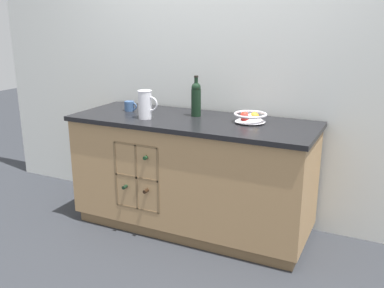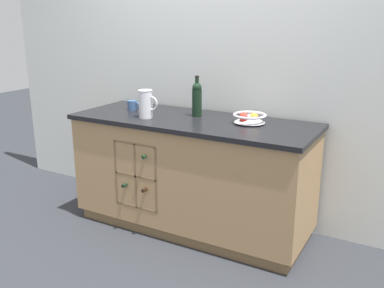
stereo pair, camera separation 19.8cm
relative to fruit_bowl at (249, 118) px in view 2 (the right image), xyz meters
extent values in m
plane|color=#2D3035|center=(-0.43, -0.08, -0.94)|extent=(14.00, 14.00, 0.00)
cube|color=silver|center=(-0.43, 0.32, 0.34)|extent=(4.40, 0.06, 2.55)
cube|color=brown|center=(-0.43, -0.08, -0.89)|extent=(1.77, 0.60, 0.09)
cube|color=tan|center=(-0.43, -0.08, -0.46)|extent=(1.83, 0.66, 0.77)
cube|color=black|center=(-0.43, -0.08, -0.06)|extent=(1.87, 0.70, 0.03)
cube|color=brown|center=(-0.73, -0.30, -0.45)|extent=(0.37, 0.01, 0.51)
cube|color=brown|center=(-0.92, -0.36, -0.45)|extent=(0.02, 0.10, 0.51)
cube|color=brown|center=(-0.54, -0.36, -0.45)|extent=(0.02, 0.10, 0.51)
cube|color=brown|center=(-0.73, -0.36, -0.71)|extent=(0.37, 0.10, 0.02)
cube|color=brown|center=(-0.73, -0.36, -0.45)|extent=(0.37, 0.10, 0.02)
cube|color=brown|center=(-0.73, -0.36, -0.20)|extent=(0.37, 0.10, 0.02)
cube|color=brown|center=(-0.73, -0.36, -0.45)|extent=(0.02, 0.10, 0.51)
cylinder|color=black|center=(-0.82, -0.27, -0.54)|extent=(0.07, 0.19, 0.07)
cylinder|color=black|center=(-0.82, -0.41, -0.54)|extent=(0.03, 0.08, 0.03)
cylinder|color=black|center=(-0.64, -0.25, -0.54)|extent=(0.07, 0.21, 0.07)
cylinder|color=black|center=(-0.64, -0.40, -0.54)|extent=(0.03, 0.09, 0.03)
cylinder|color=#19381E|center=(-0.64, -0.25, -0.28)|extent=(0.07, 0.19, 0.07)
cylinder|color=#19381E|center=(-0.64, -0.39, -0.28)|extent=(0.03, 0.08, 0.03)
cylinder|color=silver|center=(0.00, 0.00, -0.04)|extent=(0.11, 0.11, 0.01)
cone|color=silver|center=(0.00, 0.00, 0.00)|extent=(0.22, 0.22, 0.06)
torus|color=silver|center=(0.00, 0.00, 0.02)|extent=(0.24, 0.24, 0.02)
sphere|color=gold|center=(0.03, 0.01, 0.00)|extent=(0.07, 0.07, 0.07)
sphere|color=red|center=(-0.02, -0.05, 0.00)|extent=(0.06, 0.06, 0.06)
sphere|color=red|center=(-0.04, 0.01, 0.00)|extent=(0.07, 0.07, 0.07)
cylinder|color=white|center=(-0.76, -0.21, 0.06)|extent=(0.10, 0.10, 0.21)
torus|color=white|center=(-0.76, -0.21, 0.17)|extent=(0.11, 0.11, 0.01)
torus|color=white|center=(-0.70, -0.21, 0.07)|extent=(0.11, 0.01, 0.11)
cylinder|color=#385684|center=(-1.02, -0.03, 0.00)|extent=(0.08, 0.08, 0.08)
torus|color=#385684|center=(-0.98, -0.03, 0.00)|extent=(0.06, 0.01, 0.06)
cylinder|color=black|center=(-0.45, 0.03, 0.06)|extent=(0.08, 0.08, 0.21)
sphere|color=black|center=(-0.45, 0.03, 0.18)|extent=(0.07, 0.07, 0.07)
cylinder|color=black|center=(-0.45, 0.03, 0.21)|extent=(0.03, 0.03, 0.09)
cylinder|color=black|center=(-0.45, 0.03, 0.26)|extent=(0.03, 0.03, 0.01)
camera|label=1|loc=(0.93, -2.90, 0.68)|focal=40.00mm
camera|label=2|loc=(1.11, -2.81, 0.68)|focal=40.00mm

